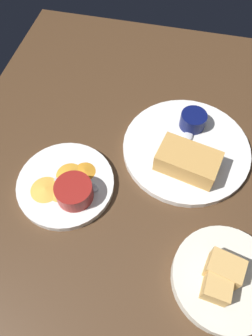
{
  "coord_description": "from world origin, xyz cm",
  "views": [
    {
      "loc": [
        6.03,
        34.89,
        60.27
      ],
      "look_at": [
        13.91,
        0.6,
        3.0
      ],
      "focal_mm": 33.41,
      "sensor_mm": 36.0,
      "label": 1
    }
  ],
  "objects_px": {
    "plate_chips_companion": "(66,184)",
    "ramekin_light_gravy": "(74,191)",
    "spoon_by_dark_ramekin": "(187,140)",
    "spoon_by_gravy_ramekin": "(85,186)",
    "plate_sandwich_main": "(186,149)",
    "bread_basket_rear": "(224,278)",
    "ramekin_dark_sauce": "(193,120)",
    "sandwich_half_near": "(188,161)"
  },
  "relations": [
    {
      "from": "plate_chips_companion",
      "to": "ramekin_light_gravy",
      "type": "height_order",
      "value": "ramekin_light_gravy"
    },
    {
      "from": "spoon_by_dark_ramekin",
      "to": "ramekin_light_gravy",
      "type": "relative_size",
      "value": 1.29
    },
    {
      "from": "ramekin_light_gravy",
      "to": "spoon_by_gravy_ramekin",
      "type": "height_order",
      "value": "ramekin_light_gravy"
    },
    {
      "from": "spoon_by_dark_ramekin",
      "to": "plate_chips_companion",
      "type": "height_order",
      "value": "spoon_by_dark_ramekin"
    },
    {
      "from": "sandwich_half_near",
      "to": "ramekin_dark_sauce",
      "type": "height_order",
      "value": "sandwich_half_near"
    },
    {
      "from": "sandwich_half_near",
      "to": "spoon_by_dark_ramekin",
      "type": "height_order",
      "value": "sandwich_half_near"
    },
    {
      "from": "sandwich_half_near",
      "to": "plate_chips_companion",
      "type": "height_order",
      "value": "sandwich_half_near"
    },
    {
      "from": "spoon_by_dark_ramekin",
      "to": "spoon_by_gravy_ramekin",
      "type": "bearing_deg",
      "value": 40.94
    },
    {
      "from": "ramekin_light_gravy",
      "to": "spoon_by_dark_ramekin",
      "type": "bearing_deg",
      "value": -137.26
    },
    {
      "from": "spoon_by_dark_ramekin",
      "to": "ramekin_light_gravy",
      "type": "distance_m",
      "value": 0.29
    },
    {
      "from": "sandwich_half_near",
      "to": "plate_chips_companion",
      "type": "distance_m",
      "value": 0.27
    },
    {
      "from": "plate_chips_companion",
      "to": "spoon_by_gravy_ramekin",
      "type": "distance_m",
      "value": 0.05
    },
    {
      "from": "sandwich_half_near",
      "to": "spoon_by_dark_ramekin",
      "type": "bearing_deg",
      "value": -83.74
    },
    {
      "from": "plate_chips_companion",
      "to": "ramekin_light_gravy",
      "type": "distance_m",
      "value": 0.05
    },
    {
      "from": "plate_sandwich_main",
      "to": "ramekin_light_gravy",
      "type": "bearing_deg",
      "value": 40.1
    },
    {
      "from": "sandwich_half_near",
      "to": "ramekin_light_gravy",
      "type": "xyz_separation_m",
      "value": [
        0.22,
        0.12,
        -0.0
      ]
    },
    {
      "from": "spoon_by_gravy_ramekin",
      "to": "ramekin_dark_sauce",
      "type": "bearing_deg",
      "value": -132.46
    },
    {
      "from": "sandwich_half_near",
      "to": "bread_basket_rear",
      "type": "distance_m",
      "value": 0.24
    },
    {
      "from": "plate_chips_companion",
      "to": "bread_basket_rear",
      "type": "height_order",
      "value": "bread_basket_rear"
    },
    {
      "from": "plate_sandwich_main",
      "to": "ramekin_dark_sauce",
      "type": "distance_m",
      "value": 0.07
    },
    {
      "from": "sandwich_half_near",
      "to": "bread_basket_rear",
      "type": "relative_size",
      "value": 0.76
    },
    {
      "from": "ramekin_dark_sauce",
      "to": "bread_basket_rear",
      "type": "distance_m",
      "value": 0.36
    },
    {
      "from": "sandwich_half_near",
      "to": "bread_basket_rear",
      "type": "height_order",
      "value": "bread_basket_rear"
    },
    {
      "from": "spoon_by_gravy_ramekin",
      "to": "plate_sandwich_main",
      "type": "bearing_deg",
      "value": -142.04
    },
    {
      "from": "plate_sandwich_main",
      "to": "ramekin_light_gravy",
      "type": "xyz_separation_m",
      "value": [
        0.21,
        0.18,
        0.03
      ]
    },
    {
      "from": "ramekin_dark_sauce",
      "to": "spoon_by_gravy_ramekin",
      "type": "relative_size",
      "value": 0.62
    },
    {
      "from": "ramekin_dark_sauce",
      "to": "ramekin_light_gravy",
      "type": "bearing_deg",
      "value": 48.57
    },
    {
      "from": "sandwich_half_near",
      "to": "plate_sandwich_main",
      "type": "bearing_deg",
      "value": -84.39
    },
    {
      "from": "ramekin_dark_sauce",
      "to": "spoon_by_gravy_ramekin",
      "type": "distance_m",
      "value": 0.3
    },
    {
      "from": "spoon_by_gravy_ramekin",
      "to": "bread_basket_rear",
      "type": "distance_m",
      "value": 0.32
    },
    {
      "from": "ramekin_dark_sauce",
      "to": "spoon_by_dark_ramekin",
      "type": "xyz_separation_m",
      "value": [
        0.01,
        0.05,
        -0.02
      ]
    },
    {
      "from": "ramekin_light_gravy",
      "to": "spoon_by_gravy_ramekin",
      "type": "relative_size",
      "value": 0.78
    },
    {
      "from": "plate_sandwich_main",
      "to": "sandwich_half_near",
      "type": "xyz_separation_m",
      "value": [
        -0.01,
        0.06,
        0.03
      ]
    },
    {
      "from": "plate_sandwich_main",
      "to": "spoon_by_gravy_ramekin",
      "type": "distance_m",
      "value": 0.25
    },
    {
      "from": "plate_sandwich_main",
      "to": "spoon_by_gravy_ramekin",
      "type": "xyz_separation_m",
      "value": [
        0.2,
        0.15,
        0.01
      ]
    },
    {
      "from": "spoon_by_gravy_ramekin",
      "to": "bread_basket_rear",
      "type": "xyz_separation_m",
      "value": [
        -0.3,
        0.12,
        0.0
      ]
    },
    {
      "from": "spoon_by_dark_ramekin",
      "to": "plate_chips_companion",
      "type": "xyz_separation_m",
      "value": [
        0.24,
        0.17,
        -0.01
      ]
    },
    {
      "from": "plate_chips_companion",
      "to": "bread_basket_rear",
      "type": "xyz_separation_m",
      "value": [
        -0.34,
        0.13,
        0.01
      ]
    },
    {
      "from": "sandwich_half_near",
      "to": "ramekin_light_gravy",
      "type": "distance_m",
      "value": 0.25
    },
    {
      "from": "ramekin_dark_sauce",
      "to": "spoon_by_dark_ramekin",
      "type": "bearing_deg",
      "value": 83.01
    },
    {
      "from": "sandwich_half_near",
      "to": "plate_chips_companion",
      "type": "xyz_separation_m",
      "value": [
        0.25,
        0.1,
        -0.03
      ]
    },
    {
      "from": "bread_basket_rear",
      "to": "ramekin_light_gravy",
      "type": "bearing_deg",
      "value": -17.69
    }
  ]
}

